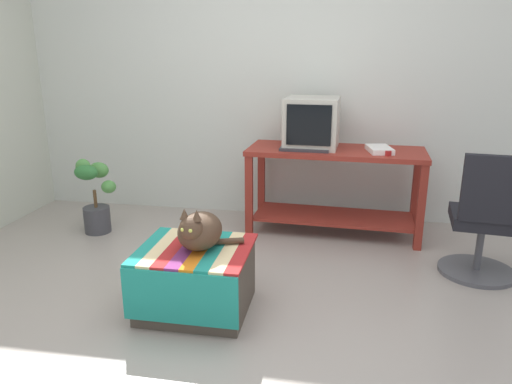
{
  "coord_description": "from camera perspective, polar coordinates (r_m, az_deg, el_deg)",
  "views": [
    {
      "loc": [
        0.59,
        -2.37,
        1.52
      ],
      "look_at": [
        0.01,
        0.85,
        0.55
      ],
      "focal_mm": 33.75,
      "sensor_mm": 36.0,
      "label": 1
    }
  ],
  "objects": [
    {
      "name": "ground_plane",
      "position": [
        2.88,
        -3.24,
        -15.41
      ],
      "size": [
        14.0,
        14.0,
        0.0
      ],
      "primitive_type": "plane",
      "color": "#9E9389"
    },
    {
      "name": "pen",
      "position": [
        4.06,
        14.53,
        4.82
      ],
      "size": [
        0.14,
        0.05,
        0.01
      ],
      "primitive_type": "cylinder",
      "rotation": [
        0.0,
        1.57,
        0.32
      ],
      "color": "black",
      "rests_on": "desk"
    },
    {
      "name": "tv_monitor",
      "position": [
        4.08,
        6.66,
        8.12
      ],
      "size": [
        0.46,
        0.47,
        0.41
      ],
      "rotation": [
        0.0,
        0.0,
        -0.05
      ],
      "color": "#BCB7A8",
      "rests_on": "desk"
    },
    {
      "name": "cat",
      "position": [
        2.81,
        -6.74,
        -4.56
      ],
      "size": [
        0.38,
        0.37,
        0.28
      ],
      "rotation": [
        0.0,
        0.0,
        -0.12
      ],
      "color": "#473323",
      "rests_on": "ottoman_with_blanket"
    },
    {
      "name": "stapler",
      "position": [
        3.9,
        15.05,
        4.56
      ],
      "size": [
        0.09,
        0.11,
        0.04
      ],
      "primitive_type": "cube",
      "rotation": [
        0.0,
        0.0,
        0.57
      ],
      "color": "#A31E1E",
      "rests_on": "desk"
    },
    {
      "name": "back_wall",
      "position": [
        4.47,
        2.72,
        13.67
      ],
      "size": [
        8.0,
        0.1,
        2.6
      ],
      "primitive_type": "cube",
      "color": "silver",
      "rests_on": "ground_plane"
    },
    {
      "name": "office_chair",
      "position": [
        3.61,
        25.44,
        -3.49
      ],
      "size": [
        0.52,
        0.52,
        0.89
      ],
      "rotation": [
        0.0,
        0.0,
        3.03
      ],
      "color": "#4C4C51",
      "rests_on": "ground_plane"
    },
    {
      "name": "book",
      "position": [
        4.0,
        14.42,
        4.91
      ],
      "size": [
        0.22,
        0.31,
        0.04
      ],
      "primitive_type": "cube",
      "rotation": [
        0.0,
        0.0,
        0.19
      ],
      "color": "white",
      "rests_on": "desk"
    },
    {
      "name": "keyboard",
      "position": [
        3.95,
        5.78,
        5.07
      ],
      "size": [
        0.41,
        0.17,
        0.02
      ],
      "primitive_type": "cube",
      "rotation": [
        0.0,
        0.0,
        -0.04
      ],
      "color": "#333338",
      "rests_on": "desk"
    },
    {
      "name": "potted_plant",
      "position": [
        4.32,
        -18.49,
        -0.71
      ],
      "size": [
        0.33,
        0.31,
        0.64
      ],
      "color": "#3D3D42",
      "rests_on": "ground_plane"
    },
    {
      "name": "desk",
      "position": [
        4.1,
        9.31,
        1.84
      ],
      "size": [
        1.48,
        0.63,
        0.73
      ],
      "rotation": [
        0.0,
        0.0,
        -0.05
      ],
      "color": "maroon",
      "rests_on": "ground_plane"
    },
    {
      "name": "ottoman_with_blanket",
      "position": [
        2.95,
        -7.17,
        -10.18
      ],
      "size": [
        0.65,
        0.6,
        0.4
      ],
      "color": "#4C4238",
      "rests_on": "ground_plane"
    }
  ]
}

